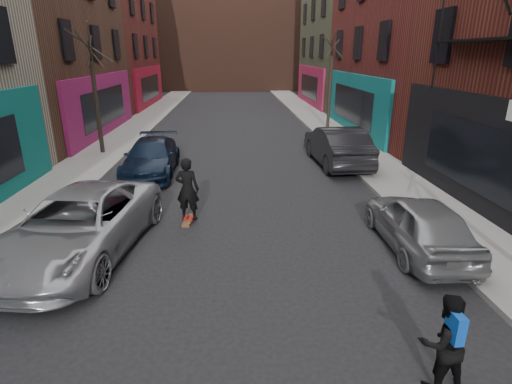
{
  "coord_description": "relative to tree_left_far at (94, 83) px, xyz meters",
  "views": [
    {
      "loc": [
        0.07,
        -1.24,
        4.64
      ],
      "look_at": [
        0.59,
        7.47,
        1.6
      ],
      "focal_mm": 28.0,
      "sensor_mm": 36.0,
      "label": 1
    }
  ],
  "objects": [
    {
      "name": "skateboarder",
      "position": [
        4.97,
        -8.48,
        -2.37
      ],
      "size": [
        0.73,
        0.55,
        1.83
      ],
      "primitive_type": "imported",
      "rotation": [
        0.0,
        0.0,
        2.96
      ],
      "color": "black",
      "rests_on": "skateboard"
    },
    {
      "name": "building_far",
      "position": [
        6.2,
        38.0,
        3.62
      ],
      "size": [
        40.0,
        10.0,
        14.0
      ],
      "primitive_type": "cube",
      "color": "#47281E",
      "rests_on": "ground"
    },
    {
      "name": "sidewalk_left",
      "position": [
        -0.05,
        12.0,
        -3.31
      ],
      "size": [
        2.5,
        84.0,
        0.13
      ],
      "primitive_type": "cube",
      "color": "gray",
      "rests_on": "ground"
    },
    {
      "name": "tree_right_far",
      "position": [
        12.4,
        6.0,
        0.15
      ],
      "size": [
        2.0,
        2.0,
        6.8
      ],
      "primitive_type": null,
      "color": "black",
      "rests_on": "sidewalk_right"
    },
    {
      "name": "tree_left_far",
      "position": [
        0.0,
        0.0,
        0.0
      ],
      "size": [
        2.0,
        2.0,
        6.5
      ],
      "primitive_type": null,
      "color": "black",
      "rests_on": "sidewalk_left"
    },
    {
      "name": "pedestrian",
      "position": [
        9.2,
        -14.78,
        -2.61
      ],
      "size": [
        0.76,
        0.63,
        1.53
      ],
      "rotation": [
        0.0,
        0.0,
        3.18
      ],
      "color": "black",
      "rests_on": "ground"
    },
    {
      "name": "skateboard",
      "position": [
        4.97,
        -8.48,
        -3.33
      ],
      "size": [
        0.36,
        0.83,
        0.1
      ],
      "primitive_type": "cube",
      "rotation": [
        0.0,
        0.0,
        -0.18
      ],
      "color": "brown",
      "rests_on": "ground"
    },
    {
      "name": "parked_left_far",
      "position": [
        2.57,
        -10.26,
        -2.61
      ],
      "size": [
        3.29,
        5.83,
        1.54
      ],
      "primitive_type": "imported",
      "rotation": [
        0.0,
        0.0,
        -0.14
      ],
      "color": "#96989E",
      "rests_on": "ground"
    },
    {
      "name": "parked_right_far",
      "position": [
        10.8,
        -10.49,
        -2.69
      ],
      "size": [
        1.69,
        4.08,
        1.38
      ],
      "primitive_type": "imported",
      "rotation": [
        0.0,
        0.0,
        3.13
      ],
      "color": "gray",
      "rests_on": "ground"
    },
    {
      "name": "parked_left_end",
      "position": [
        3.0,
        -3.43,
        -2.69
      ],
      "size": [
        2.02,
        4.77,
        1.37
      ],
      "primitive_type": "imported",
      "rotation": [
        0.0,
        0.0,
        0.02
      ],
      "color": "black",
      "rests_on": "ground"
    },
    {
      "name": "sidewalk_right",
      "position": [
        12.45,
        12.0,
        -3.31
      ],
      "size": [
        2.5,
        84.0,
        0.13
      ],
      "primitive_type": "cube",
      "color": "gray",
      "rests_on": "ground"
    },
    {
      "name": "parked_right_end",
      "position": [
        10.8,
        -2.44,
        -2.53
      ],
      "size": [
        2.0,
        5.2,
        1.69
      ],
      "primitive_type": "imported",
      "rotation": [
        0.0,
        0.0,
        3.18
      ],
      "color": "black",
      "rests_on": "ground"
    }
  ]
}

